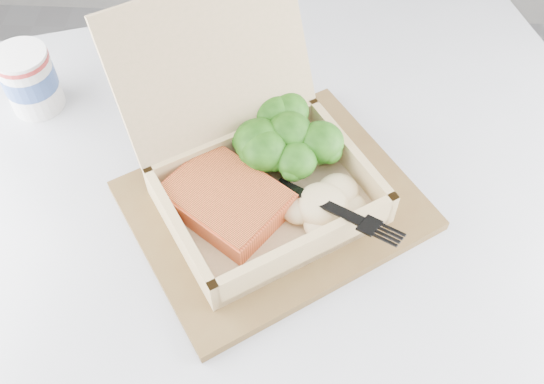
# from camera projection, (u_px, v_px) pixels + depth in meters

# --- Properties ---
(cafe_table) EXTENTS (1.13, 1.13, 0.76)m
(cafe_table) POSITION_uv_depth(u_px,v_px,m) (291.00, 322.00, 0.83)
(cafe_table) COLOR black
(cafe_table) RESTS_ON floor
(serving_tray) EXTENTS (0.39, 0.38, 0.01)m
(serving_tray) POSITION_uv_depth(u_px,v_px,m) (274.00, 205.00, 0.70)
(serving_tray) COLOR brown
(serving_tray) RESTS_ON cafe_table
(takeout_container) EXTENTS (0.32, 0.33, 0.20)m
(takeout_container) POSITION_uv_depth(u_px,v_px,m) (250.00, 154.00, 0.67)
(takeout_container) COLOR tan
(takeout_container) RESTS_ON serving_tray
(salmon_fillet) EXTENTS (0.16, 0.15, 0.03)m
(salmon_fillet) POSITION_uv_depth(u_px,v_px,m) (226.00, 199.00, 0.67)
(salmon_fillet) COLOR #CF5328
(salmon_fillet) RESTS_ON takeout_container
(broccoli_pile) EXTENTS (0.13, 0.13, 0.05)m
(broccoli_pile) POSITION_uv_depth(u_px,v_px,m) (290.00, 140.00, 0.70)
(broccoli_pile) COLOR #337F1C
(broccoli_pile) RESTS_ON takeout_container
(mashed_potatoes) EXTENTS (0.09, 0.08, 0.03)m
(mashed_potatoes) POSITION_uv_depth(u_px,v_px,m) (322.00, 204.00, 0.66)
(mashed_potatoes) COLOR tan
(mashed_potatoes) RESTS_ON takeout_container
(plastic_fork) EXTENTS (0.14, 0.11, 0.03)m
(plastic_fork) POSITION_uv_depth(u_px,v_px,m) (302.00, 191.00, 0.65)
(plastic_fork) COLOR black
(plastic_fork) RESTS_ON mashed_potatoes
(paper_cup) EXTENTS (0.07, 0.07, 0.09)m
(paper_cup) POSITION_uv_depth(u_px,v_px,m) (29.00, 78.00, 0.77)
(paper_cup) COLOR white
(paper_cup) RESTS_ON cafe_table
(receipt) EXTENTS (0.14, 0.17, 0.00)m
(receipt) POSITION_uv_depth(u_px,v_px,m) (246.00, 106.00, 0.80)
(receipt) COLOR white
(receipt) RESTS_ON cafe_table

